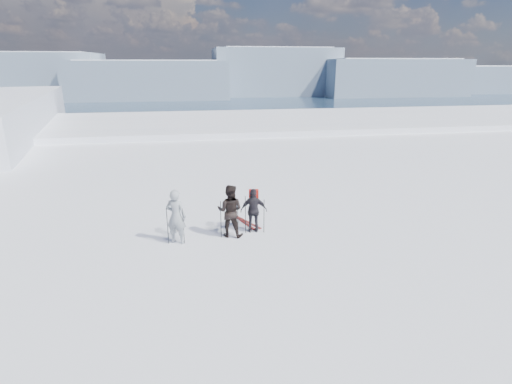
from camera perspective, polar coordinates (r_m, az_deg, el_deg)
lake_basin at (r=41.04m, az=-4.17°, el=0.57°), size 820.00×820.00×71.62m
far_mountain_range at (r=465.17m, az=-5.84°, el=16.24°), size 770.00×110.00×53.00m
skier_grey at (r=13.32m, az=-11.35°, el=-3.46°), size 0.80×0.68×1.86m
skier_dark at (r=13.62m, az=-3.74°, el=-2.69°), size 1.07×0.95×1.84m
skier_pack at (r=13.97m, az=-0.32°, el=-2.67°), size 0.98×0.53×1.59m
backpack at (r=13.87m, az=-0.33°, el=1.78°), size 0.36×0.24×0.52m
ski_poles at (r=13.61m, az=-5.02°, el=-4.01°), size 3.31×0.54×1.36m
skis_loose at (r=15.07m, az=-1.56°, el=-4.27°), size 0.91×1.62×0.03m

